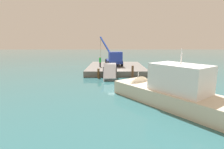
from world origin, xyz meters
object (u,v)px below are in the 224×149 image
at_px(moored_yacht, 157,94).
at_px(crane_truck, 114,58).
at_px(salvaged_car, 110,75).
at_px(dock_worker, 100,62).

bearing_deg(moored_yacht, crane_truck, -167.71).
bearing_deg(moored_yacht, salvaged_car, -153.52).
bearing_deg(salvaged_car, moored_yacht, 26.48).
relative_size(dock_worker, salvaged_car, 0.50).
xyz_separation_m(dock_worker, moored_yacht, (15.15, 6.13, -1.29)).
distance_m(dock_worker, moored_yacht, 16.39).
height_order(dock_worker, moored_yacht, moored_yacht).
bearing_deg(crane_truck, dock_worker, -49.41).
height_order(salvaged_car, moored_yacht, moored_yacht).
height_order(crane_truck, salvaged_car, crane_truck).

